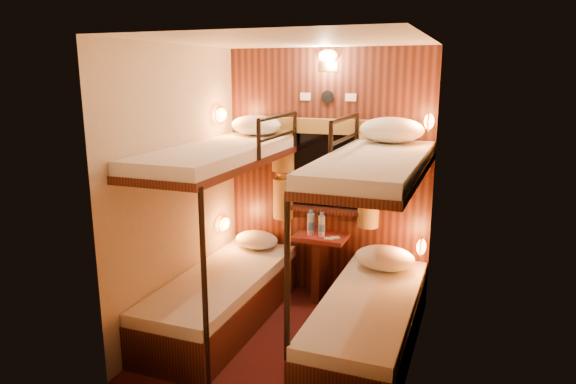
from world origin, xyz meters
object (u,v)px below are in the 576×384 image
at_px(bunk_right, 370,284).
at_px(table, 320,258).
at_px(bunk_left, 222,263).
at_px(bottle_right, 322,226).
at_px(bottle_left, 311,224).

height_order(bunk_right, table, bunk_right).
height_order(bunk_left, bottle_right, bunk_left).
relative_size(table, bottle_right, 2.75).
xyz_separation_m(bunk_right, bottle_right, (-0.63, 0.74, 0.19)).
bearing_deg(bottle_left, bunk_right, -45.55).
bearing_deg(table, bottle_right, -59.91).
height_order(table, bottle_right, bottle_right).
bearing_deg(bunk_right, bottle_left, 134.45).
distance_m(table, bottle_right, 0.34).
distance_m(bunk_right, bottle_right, 0.99).
xyz_separation_m(table, bottle_right, (0.02, -0.04, 0.34)).
bearing_deg(bottle_right, table, 120.09).
bearing_deg(table, bottle_left, -159.43).
xyz_separation_m(bunk_left, bottle_left, (0.56, 0.75, 0.20)).
bearing_deg(bunk_right, bunk_left, 180.00).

